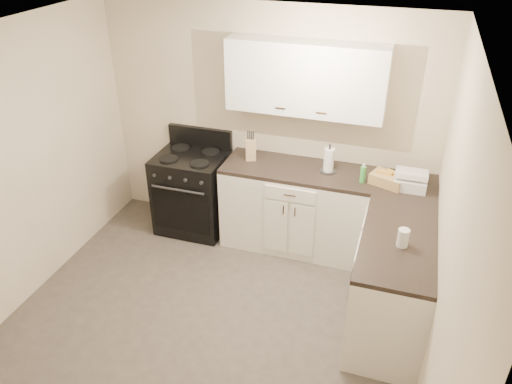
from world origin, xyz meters
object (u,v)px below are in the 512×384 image
(stove, at_px, (193,192))
(paper_towel, at_px, (329,160))
(countertop_grill, at_px, (410,182))
(knife_block, at_px, (251,149))
(wicker_basket, at_px, (388,179))

(stove, relative_size, paper_towel, 3.66)
(stove, distance_m, paper_towel, 1.62)
(stove, bearing_deg, countertop_grill, -0.62)
(stove, bearing_deg, knife_block, 6.36)
(paper_towel, height_order, countertop_grill, paper_towel)
(knife_block, height_order, paper_towel, paper_towel)
(knife_block, relative_size, paper_towel, 0.94)
(knife_block, height_order, countertop_grill, knife_block)
(knife_block, height_order, wicker_basket, knife_block)
(paper_towel, relative_size, wicker_basket, 0.79)
(stove, relative_size, countertop_grill, 3.03)
(stove, bearing_deg, wicker_basket, -0.93)
(paper_towel, bearing_deg, stove, -177.75)
(knife_block, xyz_separation_m, countertop_grill, (1.64, -0.10, -0.06))
(wicker_basket, bearing_deg, knife_block, 175.63)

